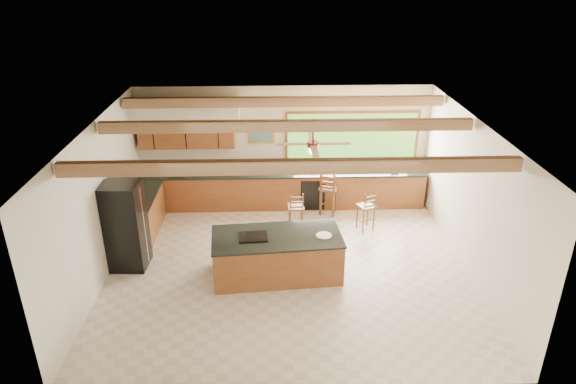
{
  "coord_description": "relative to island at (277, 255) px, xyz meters",
  "views": [
    {
      "loc": [
        -0.3,
        -8.87,
        5.75
      ],
      "look_at": [
        0.03,
        0.8,
        1.34
      ],
      "focal_mm": 32.0,
      "sensor_mm": 36.0,
      "label": 1
    }
  ],
  "objects": [
    {
      "name": "bar_stool_c",
      "position": [
        1.3,
        2.6,
        0.23
      ],
      "size": [
        0.53,
        0.53,
        1.13
      ],
      "rotation": [
        0.0,
        0.0,
        -0.37
      ],
      "color": "brown",
      "rests_on": "ground"
    },
    {
      "name": "ground",
      "position": [
        0.23,
        0.21,
        -0.44
      ],
      "size": [
        7.2,
        7.2,
        0.0
      ],
      "primitive_type": "plane",
      "color": "beige",
      "rests_on": "ground"
    },
    {
      "name": "bar_stool_a",
      "position": [
        1.3,
        2.6,
        0.22
      ],
      "size": [
        0.47,
        0.47,
        1.1
      ],
      "rotation": [
        0.0,
        0.0,
        -0.22
      ],
      "color": "brown",
      "rests_on": "ground"
    },
    {
      "name": "bar_stool_b",
      "position": [
        0.46,
        1.76,
        0.15
      ],
      "size": [
        0.37,
        0.37,
        0.99
      ],
      "rotation": [
        0.0,
        0.0,
        0.04
      ],
      "color": "brown",
      "rests_on": "ground"
    },
    {
      "name": "island",
      "position": [
        0.0,
        0.0,
        0.0
      ],
      "size": [
        2.6,
        1.39,
        0.89
      ],
      "rotation": [
        0.0,
        0.0,
        0.09
      ],
      "color": "brown",
      "rests_on": "ground"
    },
    {
      "name": "refrigerator",
      "position": [
        -2.99,
        0.44,
        0.47
      ],
      "size": [
        0.75,
        0.73,
        1.83
      ],
      "rotation": [
        0.0,
        0.0,
        -0.06
      ],
      "color": "black",
      "rests_on": "ground"
    },
    {
      "name": "bar_stool_d",
      "position": [
        2.07,
        1.76,
        0.14
      ],
      "size": [
        0.46,
        0.46,
        0.98
      ],
      "rotation": [
        0.0,
        0.0,
        0.37
      ],
      "color": "brown",
      "rests_on": "ground"
    },
    {
      "name": "room_shell",
      "position": [
        0.06,
        0.87,
        1.77
      ],
      "size": [
        7.27,
        6.54,
        3.02
      ],
      "color": "beige",
      "rests_on": "ground"
    },
    {
      "name": "counter_run",
      "position": [
        -0.59,
        2.73,
        0.03
      ],
      "size": [
        7.12,
        3.1,
        1.25
      ],
      "color": "brown",
      "rests_on": "ground"
    }
  ]
}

